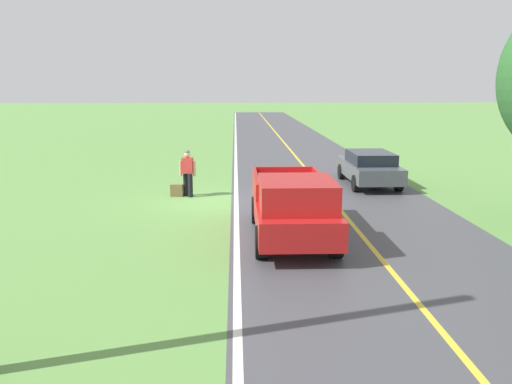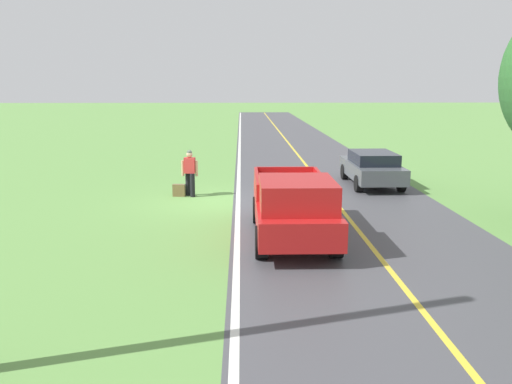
{
  "view_description": "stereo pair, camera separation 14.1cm",
  "coord_description": "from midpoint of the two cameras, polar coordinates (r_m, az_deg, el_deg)",
  "views": [
    {
      "loc": [
        -0.8,
        18.38,
        4.14
      ],
      "look_at": [
        -1.28,
        6.06,
        1.59
      ],
      "focal_mm": 36.77,
      "sensor_mm": 36.0,
      "label": 1
    },
    {
      "loc": [
        -0.94,
        18.39,
        4.14
      ],
      "look_at": [
        -1.28,
        6.06,
        1.59
      ],
      "focal_mm": 36.77,
      "sensor_mm": 36.0,
      "label": 2
    }
  ],
  "objects": [
    {
      "name": "ground_plane",
      "position": [
        18.86,
        -4.19,
        -1.02
      ],
      "size": [
        200.0,
        200.0,
        0.0
      ],
      "primitive_type": "plane",
      "color": "#609347"
    },
    {
      "name": "road_surface",
      "position": [
        19.15,
        8.73,
        -0.93
      ],
      "size": [
        7.32,
        120.0,
        0.0
      ],
      "primitive_type": "cube",
      "color": "#47474C",
      "rests_on": "ground"
    },
    {
      "name": "lane_edge_line",
      "position": [
        18.84,
        -1.74,
        -0.99
      ],
      "size": [
        0.16,
        117.6,
        0.0
      ],
      "primitive_type": "cube",
      "color": "silver",
      "rests_on": "ground"
    },
    {
      "name": "lane_centre_line",
      "position": [
        19.15,
        8.73,
        -0.92
      ],
      "size": [
        0.14,
        117.6,
        0.0
      ],
      "primitive_type": "cube",
      "color": "gold",
      "rests_on": "ground"
    },
    {
      "name": "hitchhiker_walking",
      "position": [
        19.68,
        -6.99,
        2.36
      ],
      "size": [
        0.62,
        0.53,
        1.75
      ],
      "color": "black",
      "rests_on": "ground"
    },
    {
      "name": "suitcase_carried",
      "position": [
        19.82,
        -8.17,
        0.19
      ],
      "size": [
        0.48,
        0.24,
        0.46
      ],
      "primitive_type": "cube",
      "rotation": [
        0.0,
        0.0,
        1.48
      ],
      "color": "brown",
      "rests_on": "ground"
    },
    {
      "name": "pickup_truck_passing",
      "position": [
        13.97,
        4.39,
        -1.48
      ],
      "size": [
        2.12,
        5.41,
        1.82
      ],
      "color": "#B21919",
      "rests_on": "ground"
    },
    {
      "name": "sedan_near_oncoming",
      "position": [
        22.22,
        12.68,
        2.64
      ],
      "size": [
        1.93,
        4.4,
        1.41
      ],
      "color": "#4C5156",
      "rests_on": "ground"
    }
  ]
}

